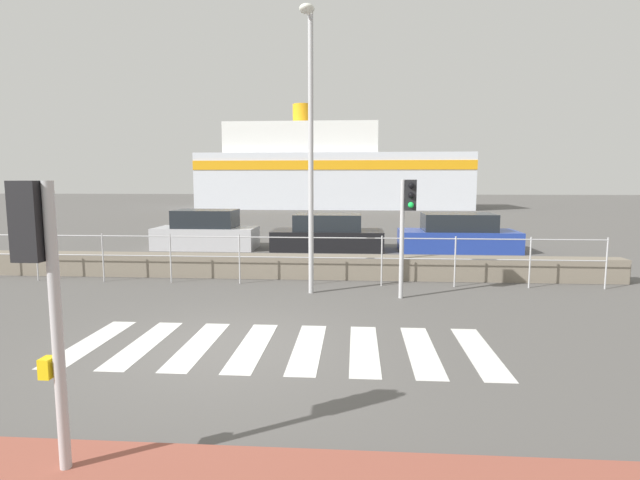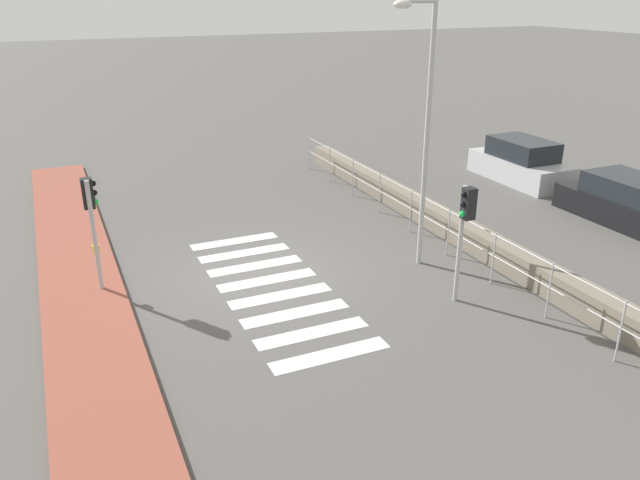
% 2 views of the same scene
% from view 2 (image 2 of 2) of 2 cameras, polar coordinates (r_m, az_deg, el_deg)
% --- Properties ---
extents(ground_plane, '(160.00, 160.00, 0.00)m').
position_cam_2_polar(ground_plane, '(15.37, -5.39, -3.05)').
color(ground_plane, '#565451').
extents(sidewalk_brick, '(24.00, 1.80, 0.12)m').
position_cam_2_polar(sidewalk_brick, '(14.73, -20.72, -5.42)').
color(sidewalk_brick, '#934C3D').
rests_on(sidewalk_brick, ground_plane).
extents(crosswalk, '(6.75, 2.40, 0.01)m').
position_cam_2_polar(crosswalk, '(14.63, -4.28, -4.37)').
color(crosswalk, silver).
rests_on(crosswalk, ground_plane).
extents(seawall, '(18.20, 0.55, 0.63)m').
position_cam_2_polar(seawall, '(17.71, 12.20, 1.11)').
color(seawall, slate).
rests_on(seawall, ground_plane).
extents(harbor_fence, '(16.42, 0.04, 1.28)m').
position_cam_2_polar(harbor_fence, '(17.05, 9.94, 2.31)').
color(harbor_fence, '#B2B2B5').
rests_on(harbor_fence, ground_plane).
extents(traffic_light_near, '(0.34, 0.32, 2.68)m').
position_cam_2_polar(traffic_light_near, '(14.60, -20.20, 2.46)').
color(traffic_light_near, '#B2B2B5').
rests_on(traffic_light_near, ground_plane).
extents(traffic_light_far, '(0.34, 0.32, 2.68)m').
position_cam_2_polar(traffic_light_far, '(13.50, 13.10, 1.86)').
color(traffic_light_far, '#B2B2B5').
rests_on(traffic_light_far, ground_plane).
extents(streetlamp, '(0.32, 1.10, 6.38)m').
position_cam_2_polar(streetlamp, '(14.83, 9.28, 11.78)').
color(streetlamp, '#B2B2B5').
rests_on(streetlamp, ground_plane).
extents(parked_car_silver, '(3.88, 1.73, 1.51)m').
position_cam_2_polar(parked_car_silver, '(23.70, 17.91, 6.70)').
color(parked_car_silver, '#BCBCC1').
rests_on(parked_car_silver, ground_plane).
extents(parked_car_black, '(4.19, 1.86, 1.37)m').
position_cam_2_polar(parked_car_black, '(20.60, 26.44, 3.03)').
color(parked_car_black, black).
rests_on(parked_car_black, ground_plane).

